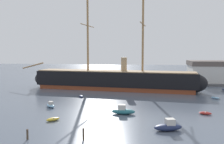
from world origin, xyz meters
name	(u,v)px	position (x,y,z in m)	size (l,w,h in m)	color
tall_ship	(114,80)	(-5.34, 50.81, 3.15)	(60.94, 14.11, 29.33)	brown
dinghy_foreground_left	(53,119)	(-11.43, 14.04, 0.29)	(2.47, 2.49, 0.58)	gold
motorboat_foreground_right	(168,126)	(8.23, 11.36, 0.65)	(4.77, 3.03, 1.86)	#1E284C
motorboat_near_centre	(123,111)	(0.36, 20.37, 0.66)	(4.53, 1.94, 1.89)	#236670
motorboat_mid_left	(51,105)	(-15.93, 24.18, 0.46)	(3.08, 3.12, 1.30)	#7FB2D6
dinghy_mid_right	(205,113)	(16.13, 22.32, 0.28)	(2.55, 1.62, 0.56)	#B22D28
dinghy_alongside_bow	(81,96)	(-12.47, 36.57, 0.27)	(2.02, 2.43, 0.53)	#1E284C
dinghy_alongside_stern	(215,98)	(22.35, 39.41, 0.27)	(2.34, 2.17, 0.53)	#7FB2D6
sailboat_far_left	(59,85)	(-25.73, 55.81, 0.35)	(2.58, 3.22, 4.19)	#236670
motorboat_distant_centre	(145,84)	(4.17, 63.01, 0.54)	(3.83, 2.12, 1.52)	#7FB2D6
mooring_piling_nearest	(27,134)	(-11.44, 4.63, 0.72)	(0.28, 0.28, 1.45)	#4C3D2D
mooring_piling_left_pair	(83,134)	(-3.68, 5.43, 0.83)	(0.25, 0.25, 1.67)	#423323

